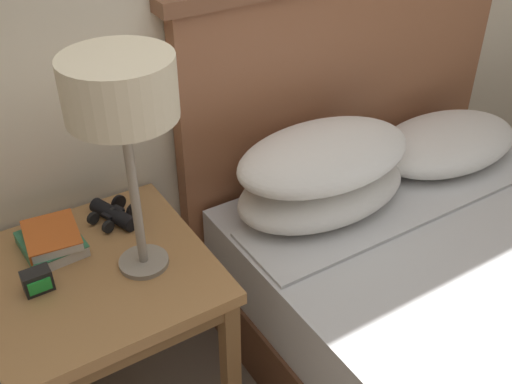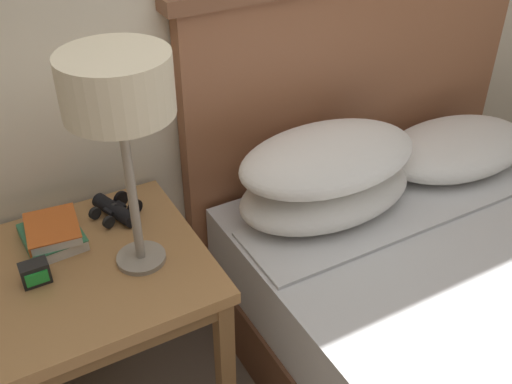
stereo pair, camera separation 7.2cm
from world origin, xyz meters
TOP-DOWN VIEW (x-y plane):
  - nightstand at (-0.50, 0.68)m, footprint 0.58×0.58m
  - bed at (0.53, 0.14)m, footprint 1.38×1.87m
  - table_lamp at (-0.38, 0.63)m, footprint 0.25×0.25m
  - book_on_nightstand at (-0.57, 0.82)m, footprint 0.16×0.18m
  - book_stacked_on_top at (-0.56, 0.81)m, footprint 0.15×0.18m
  - binoculars_pair at (-0.38, 0.85)m, footprint 0.16×0.16m
  - alarm_clock at (-0.64, 0.68)m, footprint 0.07×0.05m

SIDE VIEW (x-z plane):
  - bed at x=0.53m, z-range -0.29..0.88m
  - nightstand at x=-0.50m, z-range 0.22..0.81m
  - book_on_nightstand at x=-0.57m, z-range 0.59..0.63m
  - binoculars_pair at x=-0.38m, z-range 0.59..0.64m
  - alarm_clock at x=-0.64m, z-range 0.59..0.65m
  - book_stacked_on_top at x=-0.56m, z-range 0.63..0.66m
  - table_lamp at x=-0.38m, z-range 0.79..1.37m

